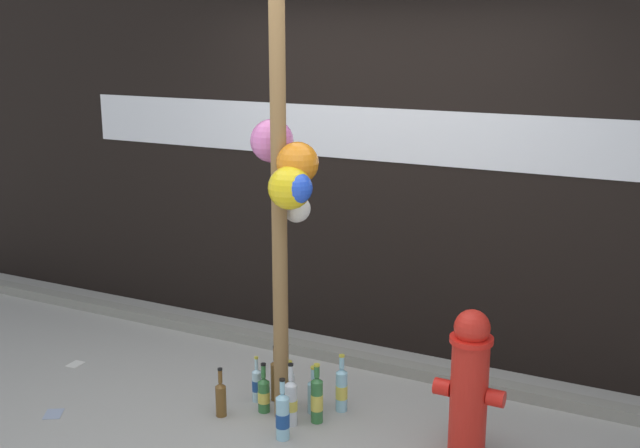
# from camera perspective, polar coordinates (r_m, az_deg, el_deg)

# --- Properties ---
(ground_plane) EXTENTS (14.00, 14.00, 0.00)m
(ground_plane) POSITION_cam_1_polar(r_m,az_deg,el_deg) (4.69, -3.08, -15.37)
(ground_plane) COLOR #9E9B93
(building_wall) EXTENTS (10.00, 0.21, 3.23)m
(building_wall) POSITION_cam_1_polar(r_m,az_deg,el_deg) (5.59, 5.08, 6.96)
(building_wall) COLOR black
(building_wall) RESTS_ON ground_plane
(curb_strip) EXTENTS (8.00, 0.12, 0.08)m
(curb_strip) POSITION_cam_1_polar(r_m,az_deg,el_deg) (5.59, 2.88, -9.83)
(curb_strip) COLOR gray
(curb_strip) RESTS_ON ground_plane
(memorial_post) EXTENTS (0.64, 0.51, 3.00)m
(memorial_post) POSITION_cam_1_polar(r_m,az_deg,el_deg) (4.42, -2.60, 5.86)
(memorial_post) COLOR olive
(memorial_post) RESTS_ON ground_plane
(fire_hydrant) EXTENTS (0.39, 0.24, 0.84)m
(fire_hydrant) POSITION_cam_1_polar(r_m,az_deg,el_deg) (4.44, 10.82, -11.22)
(fire_hydrant) COLOR red
(fire_hydrant) RESTS_ON ground_plane
(bottle_0) EXTENTS (0.08, 0.08, 0.39)m
(bottle_0) POSITION_cam_1_polar(r_m,az_deg,el_deg) (4.77, -2.12, -12.80)
(bottle_0) COLOR silver
(bottle_0) RESTS_ON ground_plane
(bottle_1) EXTENTS (0.08, 0.08, 0.32)m
(bottle_1) POSITION_cam_1_polar(r_m,az_deg,el_deg) (4.94, -4.11, -12.24)
(bottle_1) COLOR #337038
(bottle_1) RESTS_ON ground_plane
(bottle_2) EXTENTS (0.07, 0.07, 0.37)m
(bottle_2) POSITION_cam_1_polar(r_m,az_deg,el_deg) (4.93, 1.58, -11.90)
(bottle_2) COLOR #93CCE0
(bottle_2) RESTS_ON ground_plane
(bottle_3) EXTENTS (0.08, 0.08, 0.37)m
(bottle_3) POSITION_cam_1_polar(r_m,az_deg,el_deg) (4.63, -2.74, -13.78)
(bottle_3) COLOR #93CCE0
(bottle_3) RESTS_ON ground_plane
(bottle_4) EXTENTS (0.06, 0.06, 0.30)m
(bottle_4) POSITION_cam_1_polar(r_m,az_deg,el_deg) (5.07, -4.62, -11.54)
(bottle_4) COLOR #B2DBEA
(bottle_4) RESTS_ON ground_plane
(bottle_5) EXTENTS (0.07, 0.07, 0.38)m
(bottle_5) POSITION_cam_1_polar(r_m,az_deg,el_deg) (4.80, -0.23, -12.62)
(bottle_5) COLOR #337038
(bottle_5) RESTS_ON ground_plane
(bottle_6) EXTENTS (0.06, 0.06, 0.37)m
(bottle_6) POSITION_cam_1_polar(r_m,az_deg,el_deg) (5.07, -3.29, -11.20)
(bottle_6) COLOR brown
(bottle_6) RESTS_ON ground_plane
(bottle_7) EXTENTS (0.07, 0.07, 0.31)m
(bottle_7) POSITION_cam_1_polar(r_m,az_deg,el_deg) (4.92, -7.23, -12.44)
(bottle_7) COLOR brown
(bottle_7) RESTS_ON ground_plane
(bottle_8) EXTENTS (0.06, 0.06, 0.30)m
(bottle_8) POSITION_cam_1_polar(r_m,az_deg,el_deg) (5.01, -2.22, -11.74)
(bottle_8) COLOR silver
(bottle_8) RESTS_ON ground_plane
(bottle_9) EXTENTS (0.08, 0.08, 0.30)m
(bottle_9) POSITION_cam_1_polar(r_m,az_deg,el_deg) (4.91, -0.44, -12.26)
(bottle_9) COLOR #93CCE0
(bottle_9) RESTS_ON ground_plane
(litter_0) EXTENTS (0.16, 0.17, 0.01)m
(litter_0) POSITION_cam_1_polar(r_m,az_deg,el_deg) (5.21, -18.83, -12.94)
(litter_0) COLOR #8C99B2
(litter_0) RESTS_ON ground_plane
(litter_1) EXTENTS (0.09, 0.12, 0.01)m
(litter_1) POSITION_cam_1_polar(r_m,az_deg,el_deg) (5.87, -17.39, -9.70)
(litter_1) COLOR silver
(litter_1) RESTS_ON ground_plane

